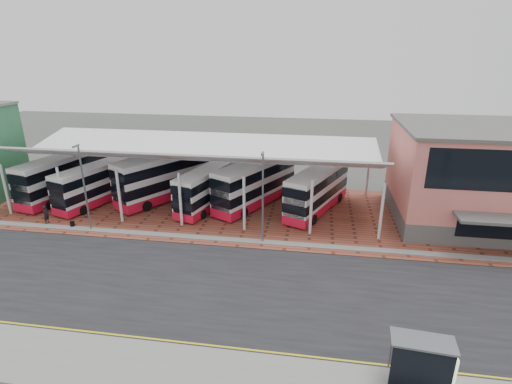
% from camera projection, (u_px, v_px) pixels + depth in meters
% --- Properties ---
extents(ground, '(140.00, 140.00, 0.00)m').
position_uv_depth(ground, '(223.00, 280.00, 28.96)').
color(ground, '#3F423D').
extents(road, '(120.00, 14.00, 0.02)m').
position_uv_depth(road, '(220.00, 288.00, 28.03)').
color(road, black).
rests_on(road, ground).
extents(forecourt, '(72.00, 16.00, 0.06)m').
position_uv_depth(forecourt, '(272.00, 212.00, 40.71)').
color(forecourt, brown).
rests_on(forecourt, ground).
extents(sidewalk, '(120.00, 4.00, 0.14)m').
position_uv_depth(sidewalk, '(183.00, 374.00, 20.59)').
color(sidewalk, slate).
rests_on(sidewalk, ground).
extents(north_kerb, '(120.00, 0.80, 0.14)m').
position_uv_depth(north_kerb, '(240.00, 240.00, 34.69)').
color(north_kerb, slate).
rests_on(north_kerb, ground).
extents(yellow_line_near, '(120.00, 0.12, 0.01)m').
position_uv_depth(yellow_line_near, '(194.00, 347.00, 22.46)').
color(yellow_line_near, gold).
rests_on(yellow_line_near, road).
extents(yellow_line_far, '(120.00, 0.12, 0.01)m').
position_uv_depth(yellow_line_far, '(196.00, 344.00, 22.74)').
color(yellow_line_far, gold).
rests_on(yellow_line_far, road).
extents(canopy, '(37.00, 11.63, 7.07)m').
position_uv_depth(canopy, '(196.00, 152.00, 40.76)').
color(canopy, silver).
rests_on(canopy, ground).
extents(terminal, '(18.40, 14.40, 9.25)m').
position_uv_depth(terminal, '(499.00, 176.00, 36.92)').
color(terminal, '#504E4C').
rests_on(terminal, ground).
extents(lamp_west, '(0.16, 0.90, 8.07)m').
position_uv_depth(lamp_west, '(84.00, 185.00, 35.31)').
color(lamp_west, '#53555A').
rests_on(lamp_west, ground).
extents(lamp_east, '(0.16, 0.90, 8.07)m').
position_uv_depth(lamp_east, '(263.00, 195.00, 32.98)').
color(lamp_east, '#53555A').
rests_on(lamp_east, ground).
extents(bus_0, '(4.84, 11.62, 4.67)m').
position_uv_depth(bus_0, '(64.00, 177.00, 44.11)').
color(bus_0, silver).
rests_on(bus_0, forecourt).
extents(bus_1, '(5.32, 10.40, 4.19)m').
position_uv_depth(bus_1, '(98.00, 184.00, 42.56)').
color(bus_1, silver).
rests_on(bus_1, forecourt).
extents(bus_2, '(8.73, 11.71, 4.97)m').
position_uv_depth(bus_2, '(167.00, 177.00, 43.60)').
color(bus_2, silver).
rests_on(bus_2, forecourt).
extents(bus_3, '(4.92, 10.35, 4.16)m').
position_uv_depth(bus_3, '(209.00, 187.00, 41.55)').
color(bus_3, silver).
rests_on(bus_3, forecourt).
extents(bus_4, '(7.57, 11.28, 4.68)m').
position_uv_depth(bus_4, '(255.00, 183.00, 41.92)').
color(bus_4, silver).
rests_on(bus_4, forecourt).
extents(bus_5, '(6.41, 10.76, 4.39)m').
position_uv_depth(bus_5, '(317.00, 190.00, 40.41)').
color(bus_5, silver).
rests_on(bus_5, forecourt).
extents(pedestrian, '(0.44, 0.66, 1.81)m').
position_uv_depth(pedestrian, '(46.00, 214.00, 37.78)').
color(pedestrian, black).
rests_on(pedestrian, forecourt).
extents(suitcase, '(0.33, 0.24, 0.57)m').
position_uv_depth(suitcase, '(72.00, 224.00, 37.20)').
color(suitcase, black).
rests_on(suitcase, forecourt).
extents(bus_shelter, '(3.20, 1.68, 2.48)m').
position_uv_depth(bus_shelter, '(427.00, 361.00, 19.29)').
color(bus_shelter, black).
rests_on(bus_shelter, sidewalk).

